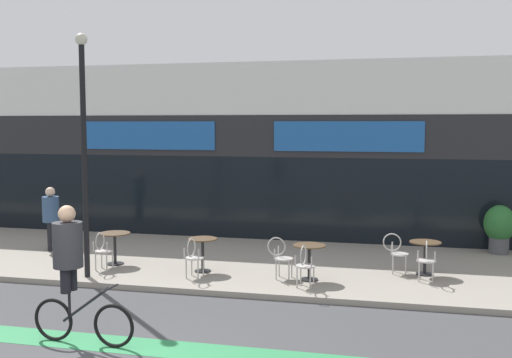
% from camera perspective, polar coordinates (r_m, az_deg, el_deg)
% --- Properties ---
extents(sidewalk_slab, '(40.00, 5.50, 0.12)m').
position_cam_1_polar(sidewalk_slab, '(15.05, -3.70, -7.81)').
color(sidewalk_slab, gray).
rests_on(sidewalk_slab, ground).
extents(storefront_facade, '(40.00, 4.06, 5.24)m').
position_cam_1_polar(storefront_facade, '(19.24, 0.34, 2.72)').
color(storefront_facade, silver).
rests_on(storefront_facade, ground).
extents(bike_lane_stripe, '(36.00, 0.70, 0.01)m').
position_cam_1_polar(bike_lane_stripe, '(10.05, -13.39, -15.02)').
color(bike_lane_stripe, '#2D844C').
rests_on(bike_lane_stripe, ground).
extents(bistro_table_0, '(0.73, 0.73, 0.76)m').
position_cam_1_polar(bistro_table_0, '(14.73, -13.30, -5.83)').
color(bistro_table_0, black).
rests_on(bistro_table_0, sidewalk_slab).
extents(bistro_table_1, '(0.67, 0.67, 0.76)m').
position_cam_1_polar(bistro_table_1, '(13.69, -5.11, -6.56)').
color(bistro_table_1, black).
rests_on(bistro_table_1, sidewalk_slab).
extents(bistro_table_2, '(0.70, 0.70, 0.77)m').
position_cam_1_polar(bistro_table_2, '(12.96, 5.10, -7.22)').
color(bistro_table_2, black).
rests_on(bistro_table_2, sidewalk_slab).
extents(bistro_table_3, '(0.69, 0.69, 0.74)m').
position_cam_1_polar(bistro_table_3, '(13.89, 15.81, -6.62)').
color(bistro_table_3, black).
rests_on(bistro_table_3, sidewalk_slab).
extents(cafe_chair_0_near, '(0.41, 0.58, 0.90)m').
position_cam_1_polar(cafe_chair_0_near, '(14.19, -14.44, -6.40)').
color(cafe_chair_0_near, '#B7B2AD').
rests_on(cafe_chair_0_near, sidewalk_slab).
extents(cafe_chair_1_near, '(0.44, 0.59, 0.90)m').
position_cam_1_polar(cafe_chair_1_near, '(13.12, -6.00, -7.21)').
color(cafe_chair_1_near, '#B7B2AD').
rests_on(cafe_chair_1_near, sidewalk_slab).
extents(cafe_chair_2_near, '(0.44, 0.60, 0.90)m').
position_cam_1_polar(cafe_chair_2_near, '(12.36, 4.64, -7.97)').
color(cafe_chair_2_near, '#B7B2AD').
rests_on(cafe_chair_2_near, sidewalk_slab).
extents(cafe_chair_2_side, '(0.58, 0.42, 0.90)m').
position_cam_1_polar(cafe_chair_2_side, '(13.07, 2.36, -7.23)').
color(cafe_chair_2_side, '#B7B2AD').
rests_on(cafe_chair_2_side, sidewalk_slab).
extents(cafe_chair_3_near, '(0.42, 0.58, 0.90)m').
position_cam_1_polar(cafe_chair_3_near, '(13.28, 15.91, -7.23)').
color(cafe_chair_3_near, '#B7B2AD').
rests_on(cafe_chair_3_near, sidewalk_slab).
extents(cafe_chair_3_side, '(0.58, 0.41, 0.90)m').
position_cam_1_polar(cafe_chair_3_side, '(13.88, 13.21, -6.63)').
color(cafe_chair_3_side, '#B7B2AD').
rests_on(cafe_chair_3_side, sidewalk_slab).
extents(planter_pot, '(0.79, 0.79, 1.26)m').
position_cam_1_polar(planter_pot, '(16.70, 22.18, -4.24)').
color(planter_pot, '#4C4C51').
rests_on(planter_pot, sidewalk_slab).
extents(lamp_post, '(0.26, 0.26, 5.26)m').
position_cam_1_polar(lamp_post, '(13.41, -16.08, 3.73)').
color(lamp_post, black).
rests_on(lamp_post, sidewalk_slab).
extents(cyclist_0, '(1.77, 0.52, 2.20)m').
position_cam_1_polar(cyclist_0, '(9.90, -17.18, -7.63)').
color(cyclist_0, black).
rests_on(cyclist_0, ground).
extents(pedestrian_near_end, '(0.49, 0.49, 1.69)m').
position_cam_1_polar(pedestrian_near_end, '(16.71, -18.95, -3.08)').
color(pedestrian_near_end, black).
rests_on(pedestrian_near_end, sidewalk_slab).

